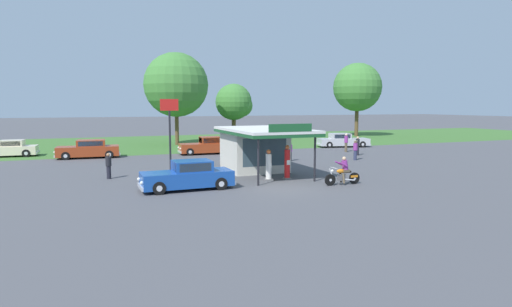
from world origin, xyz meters
TOP-DOWN VIEW (x-y plane):
  - ground_plane at (0.00, 0.00)m, footprint 300.00×300.00m
  - grass_verge_strip at (0.00, 30.00)m, footprint 120.00×24.00m
  - service_station_kiosk at (0.89, 5.61)m, footprint 4.43×7.58m
  - gas_pump_nearside at (0.29, 2.19)m, footprint 0.44×0.44m
  - gas_pump_offside at (1.50, 2.19)m, footprint 0.44×0.44m
  - motorcycle_with_rider at (3.62, -0.57)m, footprint 2.21×0.70m
  - featured_classic_sedan at (-4.70, 1.33)m, footprint 4.95×1.91m
  - parked_car_back_row_centre at (15.67, 17.93)m, footprint 5.75×3.04m
  - parked_car_second_row_spare at (0.49, 16.91)m, footprint 4.98×2.08m
  - parked_car_back_row_far_right at (-9.50, 17.74)m, footprint 5.22×2.21m
  - parked_car_back_row_centre_left at (-15.93, 21.19)m, footprint 4.89×2.10m
  - bystander_chatting_near_pumps at (5.36, 9.63)m, footprint 0.34×0.34m
  - bystander_standing_back_lot at (10.49, 8.18)m, footprint 0.35×0.35m
  - bystander_strolling_foreground at (-8.43, 6.29)m, footprint 0.34×0.34m
  - bystander_leaning_by_kiosk at (13.26, 13.66)m, footprint 0.34×0.34m
  - bystander_admiring_sedan at (12.63, 10.92)m, footprint 0.34×0.34m
  - tree_oak_centre at (7.87, 30.42)m, footprint 4.57×4.57m
  - tree_oak_right at (26.27, 30.74)m, footprint 6.84×6.84m
  - tree_oak_far_left at (-0.21, 26.97)m, footprint 7.09×7.09m
  - roadside_pole_sign at (-4.84, 5.55)m, footprint 1.10×0.12m

SIDE VIEW (x-z plane):
  - ground_plane at x=0.00m, z-range 0.00..0.00m
  - grass_verge_strip at x=0.00m, z-range 0.00..0.01m
  - parked_car_back_row_centre_left at x=-15.93m, z-range -0.07..1.37m
  - motorcycle_with_rider at x=3.62m, z-range -0.14..1.44m
  - parked_car_back_row_centre at x=15.67m, z-range -0.07..1.38m
  - featured_classic_sedan at x=-4.70m, z-range -0.07..1.46m
  - parked_car_second_row_spare at x=0.49m, z-range -0.08..1.48m
  - parked_car_back_row_far_right at x=-9.50m, z-range -0.05..1.47m
  - bystander_chatting_near_pumps at x=5.36m, z-range 0.03..1.54m
  - bystander_strolling_foreground at x=-8.43m, z-range 0.04..1.59m
  - gas_pump_nearside at x=0.29m, z-range -0.08..1.75m
  - bystander_standing_back_lot at x=10.49m, z-range 0.05..1.65m
  - bystander_admiring_sedan at x=12.63m, z-range 0.05..1.73m
  - bystander_leaning_by_kiosk at x=13.26m, z-range 0.05..1.81m
  - gas_pump_offside at x=1.50m, z-range -0.08..1.97m
  - service_station_kiosk at x=0.89m, z-range 0.02..3.41m
  - roadside_pole_sign at x=-4.84m, z-range 0.87..5.66m
  - tree_oak_centre at x=7.87m, z-range 1.16..8.28m
  - tree_oak_far_left at x=-0.21m, z-range 1.36..11.57m
  - tree_oak_right at x=26.27m, z-range 1.61..12.01m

